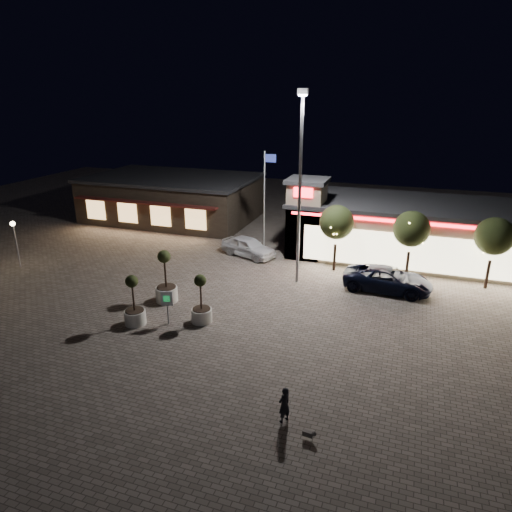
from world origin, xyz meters
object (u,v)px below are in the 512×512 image
(white_sedan, at_px, (248,247))
(valet_sign, at_px, (167,301))
(pickup_truck, at_px, (388,279))
(pedestrian, at_px, (284,405))
(planter_left, at_px, (166,286))
(planter_mid, at_px, (134,309))

(white_sedan, distance_m, valet_sign, 11.97)
(pickup_truck, height_order, pedestrian, pickup_truck)
(planter_left, xyz_separation_m, planter_mid, (-0.17, -3.19, -0.12))
(planter_left, relative_size, planter_mid, 1.14)
(pedestrian, relative_size, valet_sign, 0.77)
(pedestrian, distance_m, planter_mid, 11.17)
(white_sedan, relative_size, planter_left, 1.38)
(white_sedan, bearing_deg, planter_left, -172.62)
(pickup_truck, bearing_deg, pedestrian, 171.24)
(pedestrian, bearing_deg, planter_left, -98.68)
(valet_sign, bearing_deg, white_sedan, 88.29)
(white_sedan, distance_m, pedestrian, 19.20)
(pedestrian, bearing_deg, valet_sign, -92.88)
(valet_sign, bearing_deg, pedestrian, -33.95)
(white_sedan, relative_size, planter_mid, 1.56)
(planter_mid, bearing_deg, pickup_truck, 35.76)
(white_sedan, distance_m, planter_mid, 12.70)
(pedestrian, height_order, valet_sign, valet_sign)
(pickup_truck, bearing_deg, valet_sign, 130.67)
(planter_left, height_order, planter_mid, planter_left)
(white_sedan, distance_m, planter_left, 9.53)
(planter_left, height_order, valet_sign, planter_left)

